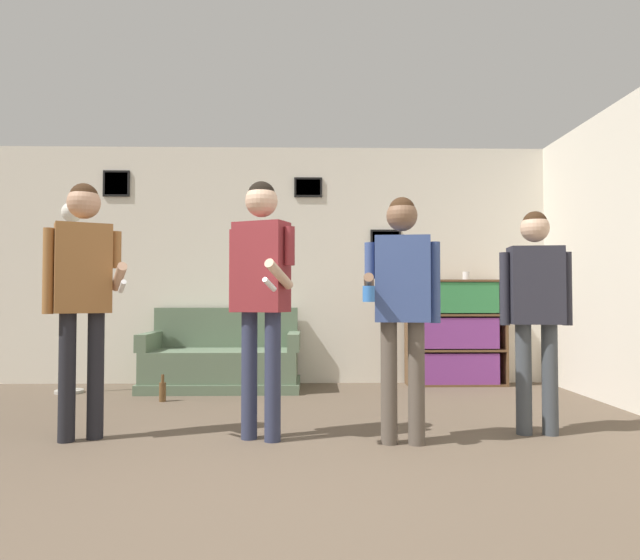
% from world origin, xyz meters
% --- Properties ---
extents(ground_plane, '(20.00, 20.00, 0.00)m').
position_xyz_m(ground_plane, '(0.00, 0.00, 0.00)').
color(ground_plane, brown).
extents(wall_back, '(8.22, 0.08, 2.70)m').
position_xyz_m(wall_back, '(-0.00, 3.88, 1.35)').
color(wall_back, silver).
rests_on(wall_back, ground_plane).
extents(couch, '(1.64, 0.80, 0.86)m').
position_xyz_m(couch, '(-0.72, 3.46, 0.29)').
color(couch, '#5B7056').
rests_on(couch, ground_plane).
extents(bookshelf, '(1.09, 0.30, 1.17)m').
position_xyz_m(bookshelf, '(1.83, 3.66, 0.58)').
color(bookshelf, brown).
rests_on(bookshelf, ground_plane).
extents(floor_lamp, '(0.28, 0.28, 1.95)m').
position_xyz_m(floor_lamp, '(-2.25, 3.22, 1.39)').
color(floor_lamp, '#ADA89E').
rests_on(floor_lamp, ground_plane).
extents(person_player_foreground_left, '(0.59, 0.40, 1.75)m').
position_xyz_m(person_player_foreground_left, '(-1.36, 1.27, 1.09)').
color(person_player_foreground_left, black).
rests_on(person_player_foreground_left, ground_plane).
extents(person_player_foreground_center, '(0.46, 0.59, 1.77)m').
position_xyz_m(person_player_foreground_center, '(-0.14, 1.24, 1.10)').
color(person_player_foreground_center, '#2D334C').
rests_on(person_player_foreground_center, ground_plane).
extents(person_watcher_holding_cup, '(0.54, 0.40, 1.64)m').
position_xyz_m(person_watcher_holding_cup, '(0.81, 1.11, 1.00)').
color(person_watcher_holding_cup, brown).
rests_on(person_watcher_holding_cup, ground_plane).
extents(person_spectator_near_bookshelf, '(0.50, 0.24, 1.58)m').
position_xyz_m(person_spectator_near_bookshelf, '(1.81, 1.36, 0.96)').
color(person_spectator_near_bookshelf, '#3D4247').
rests_on(person_spectator_near_bookshelf, ground_plane).
extents(bottle_on_floor, '(0.06, 0.06, 0.25)m').
position_xyz_m(bottle_on_floor, '(-1.17, 2.72, 0.10)').
color(bottle_on_floor, brown).
rests_on(bottle_on_floor, ground_plane).
extents(drinking_cup, '(0.08, 0.08, 0.09)m').
position_xyz_m(drinking_cup, '(1.95, 3.66, 1.21)').
color(drinking_cup, white).
rests_on(drinking_cup, bookshelf).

